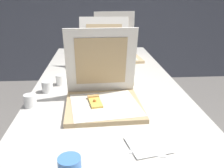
# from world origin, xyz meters

# --- Properties ---
(table) EXTENTS (0.91, 2.28, 0.75)m
(table) POSITION_xyz_m (0.00, 0.63, 0.70)
(table) COLOR beige
(table) RESTS_ON ground
(pizza_box_front) EXTENTS (0.39, 0.39, 0.39)m
(pizza_box_front) POSITION_xyz_m (-0.04, 0.30, 0.80)
(pizza_box_front) COLOR tan
(pizza_box_front) RESTS_ON table
(pizza_box_middle) EXTENTS (0.40, 0.51, 0.38)m
(pizza_box_middle) POSITION_xyz_m (-0.01, 0.83, 0.80)
(pizza_box_middle) COLOR tan
(pizza_box_middle) RESTS_ON table
(pizza_box_back) EXTENTS (0.41, 0.42, 0.40)m
(pizza_box_back) POSITION_xyz_m (0.13, 1.31, 0.80)
(pizza_box_back) COLOR tan
(pizza_box_back) RESTS_ON table
(cup_white_near_left) EXTENTS (0.06, 0.06, 0.07)m
(cup_white_near_left) POSITION_xyz_m (-0.41, 0.31, 0.78)
(cup_white_near_left) COLOR white
(cup_white_near_left) RESTS_ON table
(cup_white_mid) EXTENTS (0.06, 0.06, 0.07)m
(cup_white_mid) POSITION_xyz_m (-0.29, 0.63, 0.78)
(cup_white_mid) COLOR white
(cup_white_mid) RESTS_ON table
(cup_white_near_center) EXTENTS (0.06, 0.06, 0.07)m
(cup_white_near_center) POSITION_xyz_m (-0.36, 0.51, 0.78)
(cup_white_near_center) COLOR white
(cup_white_near_center) RESTS_ON table
(cup_white_far) EXTENTS (0.06, 0.06, 0.07)m
(cup_white_far) POSITION_xyz_m (-0.24, 1.00, 0.78)
(cup_white_far) COLOR white
(cup_white_far) RESTS_ON table
(napkin_pile) EXTENTS (0.17, 0.17, 0.01)m
(napkin_pile) POSITION_xyz_m (0.12, -0.08, 0.75)
(napkin_pile) COLOR white
(napkin_pile) RESTS_ON table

